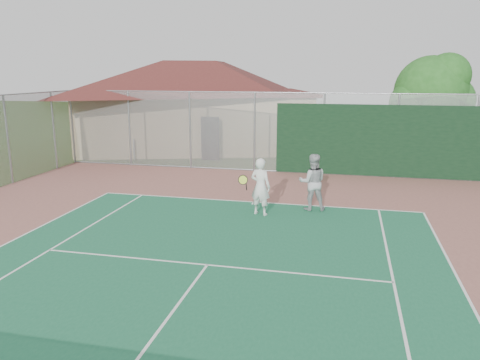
% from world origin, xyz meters
% --- Properties ---
extents(back_fence, '(20.08, 0.11, 3.53)m').
position_xyz_m(back_fence, '(2.11, 16.98, 1.67)').
color(back_fence, gray).
rests_on(back_fence, ground).
extents(side_fence_left, '(0.08, 9.00, 3.50)m').
position_xyz_m(side_fence_left, '(-10.00, 12.50, 1.75)').
color(side_fence_left, gray).
rests_on(side_fence_left, ground).
extents(clubhouse, '(15.76, 12.76, 5.90)m').
position_xyz_m(clubhouse, '(-5.78, 23.35, 3.00)').
color(clubhouse, tan).
rests_on(clubhouse, ground).
extents(bleachers, '(3.21, 2.34, 1.05)m').
position_xyz_m(bleachers, '(-9.04, 19.07, 0.55)').
color(bleachers, '#AB2F27').
rests_on(bleachers, ground).
extents(tree, '(3.71, 3.52, 5.18)m').
position_xyz_m(tree, '(6.57, 19.01, 3.40)').
color(tree, '#3E2B16').
rests_on(tree, ground).
extents(player_white_front, '(1.02, 0.68, 1.79)m').
position_xyz_m(player_white_front, '(0.46, 10.54, 0.90)').
color(player_white_front, silver).
rests_on(player_white_front, ground).
extents(player_grey_back, '(0.99, 0.83, 1.82)m').
position_xyz_m(player_grey_back, '(2.00, 11.43, 0.91)').
color(player_grey_back, '#A9ACAF').
rests_on(player_grey_back, ground).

